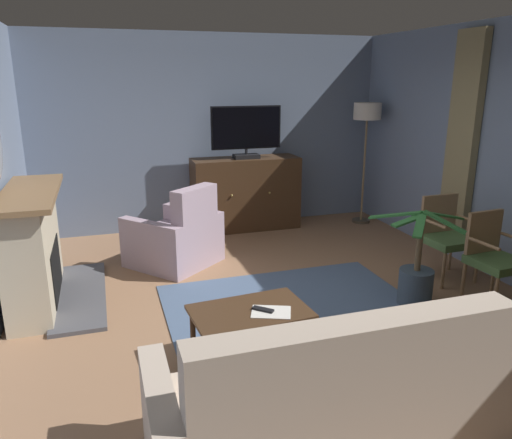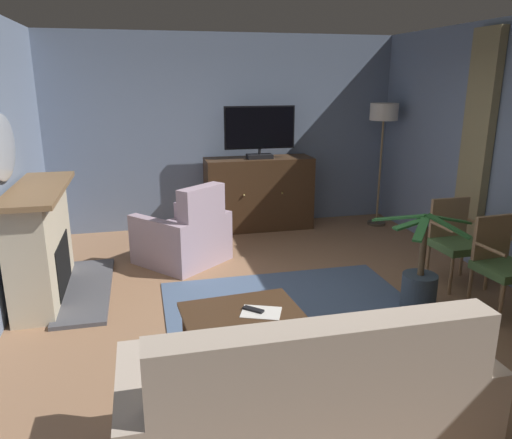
{
  "view_description": "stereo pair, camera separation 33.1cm",
  "coord_description": "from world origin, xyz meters",
  "px_view_note": "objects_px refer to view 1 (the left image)",
  "views": [
    {
      "loc": [
        -1.57,
        -4.08,
        2.17
      ],
      "look_at": [
        -0.23,
        0.17,
        0.88
      ],
      "focal_mm": 34.5,
      "sensor_mm": 36.0,
      "label": 1
    },
    {
      "loc": [
        -1.25,
        -4.16,
        2.17
      ],
      "look_at": [
        -0.23,
        0.17,
        0.88
      ],
      "focal_mm": 34.5,
      "sensor_mm": 36.0,
      "label": 2
    }
  ],
  "objects_px": {
    "floor_lamp": "(367,121)",
    "television": "(246,131)",
    "fireplace": "(36,251)",
    "armchair_beside_cabinet": "(177,239)",
    "folded_newspaper": "(271,312)",
    "sofa_floral": "(332,405)",
    "side_chair_beside_plant": "(493,255)",
    "coffee_table": "(250,316)",
    "tv_remote": "(263,310)",
    "tv_cabinet": "(246,195)",
    "potted_plant_tall_palm_by_window": "(416,280)",
    "side_chair_mid_row": "(446,234)"
  },
  "relations": [
    {
      "from": "potted_plant_tall_palm_by_window",
      "to": "tv_cabinet",
      "type": "bearing_deg",
      "value": 106.01
    },
    {
      "from": "side_chair_beside_plant",
      "to": "fireplace",
      "type": "bearing_deg",
      "value": 161.98
    },
    {
      "from": "television",
      "to": "side_chair_mid_row",
      "type": "height_order",
      "value": "television"
    },
    {
      "from": "coffee_table",
      "to": "folded_newspaper",
      "type": "xyz_separation_m",
      "value": [
        0.14,
        -0.08,
        0.05
      ]
    },
    {
      "from": "coffee_table",
      "to": "side_chair_beside_plant",
      "type": "xyz_separation_m",
      "value": [
        2.56,
        0.27,
        0.12
      ]
    },
    {
      "from": "tv_cabinet",
      "to": "floor_lamp",
      "type": "height_order",
      "value": "floor_lamp"
    },
    {
      "from": "coffee_table",
      "to": "floor_lamp",
      "type": "xyz_separation_m",
      "value": [
        2.78,
        3.21,
        1.18
      ]
    },
    {
      "from": "television",
      "to": "floor_lamp",
      "type": "height_order",
      "value": "floor_lamp"
    },
    {
      "from": "tv_remote",
      "to": "coffee_table",
      "type": "bearing_deg",
      "value": 17.28
    },
    {
      "from": "television",
      "to": "tv_cabinet",
      "type": "bearing_deg",
      "value": 90.0
    },
    {
      "from": "sofa_floral",
      "to": "potted_plant_tall_palm_by_window",
      "type": "relative_size",
      "value": 2.18
    },
    {
      "from": "folded_newspaper",
      "to": "floor_lamp",
      "type": "distance_m",
      "value": 4.37
    },
    {
      "from": "tv_remote",
      "to": "armchair_beside_cabinet",
      "type": "distance_m",
      "value": 2.35
    },
    {
      "from": "armchair_beside_cabinet",
      "to": "side_chair_beside_plant",
      "type": "bearing_deg",
      "value": -35.79
    },
    {
      "from": "television",
      "to": "side_chair_beside_plant",
      "type": "bearing_deg",
      "value": -63.27
    },
    {
      "from": "television",
      "to": "sofa_floral",
      "type": "bearing_deg",
      "value": -100.27
    },
    {
      "from": "television",
      "to": "sofa_floral",
      "type": "xyz_separation_m",
      "value": [
        -0.82,
        -4.52,
        -1.12
      ]
    },
    {
      "from": "coffee_table",
      "to": "tv_remote",
      "type": "distance_m",
      "value": 0.12
    },
    {
      "from": "fireplace",
      "to": "television",
      "type": "distance_m",
      "value": 3.32
    },
    {
      "from": "television",
      "to": "floor_lamp",
      "type": "relative_size",
      "value": 0.56
    },
    {
      "from": "television",
      "to": "folded_newspaper",
      "type": "height_order",
      "value": "television"
    },
    {
      "from": "floor_lamp",
      "to": "side_chair_mid_row",
      "type": "bearing_deg",
      "value": -95.58
    },
    {
      "from": "fireplace",
      "to": "armchair_beside_cabinet",
      "type": "xyz_separation_m",
      "value": [
        1.46,
        0.63,
        -0.23
      ]
    },
    {
      "from": "folded_newspaper",
      "to": "sofa_floral",
      "type": "xyz_separation_m",
      "value": [
        0.02,
        -1.03,
        -0.11
      ]
    },
    {
      "from": "tv_cabinet",
      "to": "folded_newspaper",
      "type": "xyz_separation_m",
      "value": [
        -0.84,
        -3.55,
        -0.07
      ]
    },
    {
      "from": "tv_remote",
      "to": "side_chair_beside_plant",
      "type": "relative_size",
      "value": 0.19
    },
    {
      "from": "coffee_table",
      "to": "armchair_beside_cabinet",
      "type": "bearing_deg",
      "value": 95.65
    },
    {
      "from": "tv_cabinet",
      "to": "floor_lamp",
      "type": "bearing_deg",
      "value": -7.91
    },
    {
      "from": "side_chair_beside_plant",
      "to": "coffee_table",
      "type": "bearing_deg",
      "value": -173.92
    },
    {
      "from": "sofa_floral",
      "to": "potted_plant_tall_palm_by_window",
      "type": "distance_m",
      "value": 2.3
    },
    {
      "from": "tv_cabinet",
      "to": "side_chair_mid_row",
      "type": "xyz_separation_m",
      "value": [
        1.58,
        -2.49,
        0.0
      ]
    },
    {
      "from": "folded_newspaper",
      "to": "potted_plant_tall_palm_by_window",
      "type": "bearing_deg",
      "value": 39.85
    },
    {
      "from": "folded_newspaper",
      "to": "floor_lamp",
      "type": "relative_size",
      "value": 0.17
    },
    {
      "from": "coffee_table",
      "to": "floor_lamp",
      "type": "relative_size",
      "value": 0.52
    },
    {
      "from": "tv_remote",
      "to": "floor_lamp",
      "type": "distance_m",
      "value": 4.37
    },
    {
      "from": "tv_remote",
      "to": "tv_cabinet",
      "type": "bearing_deg",
      "value": -60.85
    },
    {
      "from": "side_chair_beside_plant",
      "to": "television",
      "type": "bearing_deg",
      "value": 116.73
    },
    {
      "from": "tv_remote",
      "to": "potted_plant_tall_palm_by_window",
      "type": "height_order",
      "value": "potted_plant_tall_palm_by_window"
    },
    {
      "from": "tv_cabinet",
      "to": "coffee_table",
      "type": "height_order",
      "value": "tv_cabinet"
    },
    {
      "from": "coffee_table",
      "to": "tv_remote",
      "type": "height_order",
      "value": "tv_remote"
    },
    {
      "from": "television",
      "to": "folded_newspaper",
      "type": "bearing_deg",
      "value": -103.51
    },
    {
      "from": "coffee_table",
      "to": "side_chair_beside_plant",
      "type": "bearing_deg",
      "value": 6.08
    },
    {
      "from": "tv_remote",
      "to": "sofa_floral",
      "type": "relative_size",
      "value": 0.08
    },
    {
      "from": "television",
      "to": "side_chair_mid_row",
      "type": "bearing_deg",
      "value": -56.97
    },
    {
      "from": "floor_lamp",
      "to": "television",
      "type": "bearing_deg",
      "value": 173.76
    },
    {
      "from": "coffee_table",
      "to": "tv_remote",
      "type": "relative_size",
      "value": 5.55
    },
    {
      "from": "tv_remote",
      "to": "side_chair_beside_plant",
      "type": "distance_m",
      "value": 2.49
    },
    {
      "from": "fireplace",
      "to": "television",
      "type": "height_order",
      "value": "television"
    },
    {
      "from": "armchair_beside_cabinet",
      "to": "side_chair_beside_plant",
      "type": "xyz_separation_m",
      "value": [
        2.79,
        -2.01,
        0.19
      ]
    },
    {
      "from": "fireplace",
      "to": "tv_remote",
      "type": "relative_size",
      "value": 9.79
    }
  ]
}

